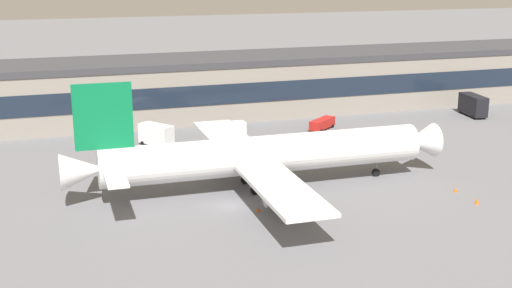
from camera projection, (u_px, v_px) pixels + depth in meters
The scene contains 10 objects.
ground_plane at pixel (231, 206), 82.65m from camera, with size 600.00×600.00×0.00m, color slate.
terminal_building at pixel (159, 89), 126.92m from camera, with size 187.60×16.92×11.57m.
airliner at pixel (259, 155), 87.82m from camera, with size 51.72×44.11×15.24m.
catering_truck at pixel (473, 104), 130.35m from camera, with size 3.42×7.45×4.15m.
stair_truck at pixel (156, 134), 109.16m from camera, with size 5.46×6.27×3.55m.
belt_loader at pixel (322, 123), 119.77m from camera, with size 6.24×5.58×1.95m.
crew_van at pixel (230, 129), 114.85m from camera, with size 5.21×2.29×2.55m.
traffic_cone_0 at pixel (258, 209), 80.57m from camera, with size 0.46×0.46×0.57m, color #F2590C.
traffic_cone_1 at pixel (477, 201), 83.09m from camera, with size 0.59×0.59×0.73m, color #F2590C.
traffic_cone_2 at pixel (455, 189), 87.54m from camera, with size 0.51×0.51×0.63m, color #F2590C.
Camera 1 is at (-20.86, -74.92, 29.18)m, focal length 46.76 mm.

